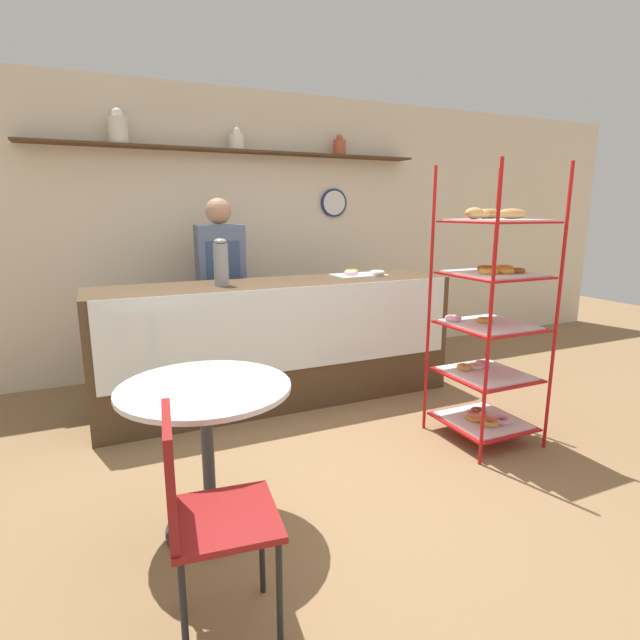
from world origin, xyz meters
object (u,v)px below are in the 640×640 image
pastry_rack (489,318)px  cafe_chair (200,504)px  cafe_table (206,421)px  donut_tray_counter (360,274)px  coffee_carafe (221,263)px  person_worker (221,284)px

pastry_rack → cafe_chair: (-2.12, -0.90, -0.30)m
pastry_rack → cafe_table: pastry_rack is taller
pastry_rack → donut_tray_counter: pastry_rack is taller
cafe_chair → coffee_carafe: coffee_carafe is taller
person_worker → coffee_carafe: size_ratio=4.69×
cafe_table → coffee_carafe: 1.68m
coffee_carafe → person_worker: bearing=77.1°
donut_tray_counter → pastry_rack: bearing=-79.1°
person_worker → cafe_table: person_worker is taller
coffee_carafe → cafe_chair: bearing=-106.1°
pastry_rack → coffee_carafe: pastry_rack is taller
person_worker → coffee_carafe: 0.70m
pastry_rack → person_worker: bearing=126.0°
cafe_chair → coffee_carafe: bearing=-9.3°
cafe_chair → person_worker: bearing=-8.6°
cafe_table → coffee_carafe: size_ratio=2.28×
pastry_rack → person_worker: (-1.36, 1.88, 0.07)m
pastry_rack → coffee_carafe: 1.98m
person_worker → donut_tray_counter: bearing=-26.5°
cafe_table → donut_tray_counter: 2.37m
cafe_table → donut_tray_counter: size_ratio=1.81×
cafe_table → cafe_chair: (-0.16, -0.64, -0.02)m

